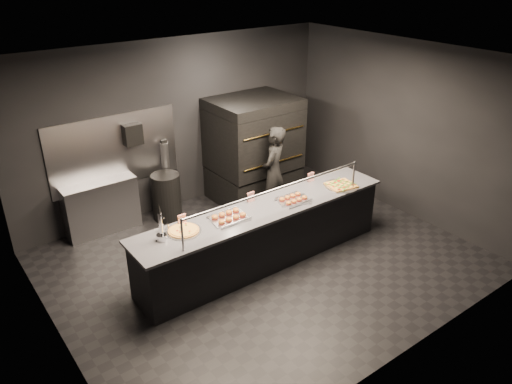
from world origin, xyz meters
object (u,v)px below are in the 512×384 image
fire_extinguisher (165,155)px  square_pizza (341,185)px  pizza_oven (253,149)px  slider_tray_a (229,217)px  beer_tap (161,230)px  round_pizza (184,231)px  service_counter (264,235)px  towel_dispenser (132,134)px  worker (274,172)px  prep_shelf (102,207)px  slider_tray_b (293,199)px  trash_bin (167,197)px

fire_extinguisher → square_pizza: fire_extinguisher is taller
pizza_oven → slider_tray_a: size_ratio=3.42×
beer_tap → round_pizza: bearing=2.6°
service_counter → slider_tray_a: bearing=177.5°
towel_dispenser → beer_tap: size_ratio=0.67×
beer_tap → slider_tray_a: size_ratio=0.94×
pizza_oven → round_pizza: 3.06m
fire_extinguisher → worker: worker is taller
fire_extinguisher → service_counter: bearing=-81.7°
worker → towel_dispenser: bearing=-64.9°
towel_dispenser → slider_tray_a: 2.46m
prep_shelf → square_pizza: size_ratio=2.28×
worker → square_pizza: bearing=75.6°
round_pizza → slider_tray_b: (1.74, -0.18, 0.01)m
pizza_oven → worker: pizza_oven is taller
fire_extinguisher → beer_tap: beer_tap is taller
prep_shelf → fire_extinguisher: bearing=3.7°
towel_dispenser → round_pizza: towel_dispenser is taller
round_pizza → trash_bin: 2.20m
beer_tap → worker: worker is taller
towel_dispenser → worker: size_ratio=0.21×
pizza_oven → slider_tray_a: (-1.80, -1.87, -0.01)m
pizza_oven → slider_tray_a: pizza_oven is taller
towel_dispenser → slider_tray_a: bearing=-82.8°
fire_extinguisher → worker: 1.92m
round_pizza → square_pizza: 2.68m
fire_extinguisher → trash_bin: fire_extinguisher is taller
towel_dispenser → square_pizza: towel_dispenser is taller
service_counter → trash_bin: 2.16m
beer_tap → round_pizza: beer_tap is taller
square_pizza → beer_tap: bearing=175.6°
prep_shelf → towel_dispenser: (0.70, 0.07, 1.10)m
towel_dispenser → square_pizza: 3.48m
pizza_oven → towel_dispenser: size_ratio=5.46×
slider_tray_a → slider_tray_b: slider_tray_a is taller
fire_extinguisher → round_pizza: fire_extinguisher is taller
slider_tray_a → trash_bin: slider_tray_a is taller
slider_tray_a → trash_bin: size_ratio=0.68×
round_pizza → trash_bin: bearing=69.5°
fire_extinguisher → prep_shelf: bearing=-176.3°
pizza_oven → worker: size_ratio=1.16×
trash_bin → fire_extinguisher: bearing=60.0°
service_counter → worker: 1.54m
slider_tray_a → square_pizza: size_ratio=1.06×
service_counter → slider_tray_b: service_counter is taller
trash_bin → worker: 1.90m
pizza_oven → slider_tray_b: pizza_oven is taller
beer_tap → square_pizza: beer_tap is taller
worker → fire_extinguisher: bearing=-74.4°
prep_shelf → trash_bin: (1.08, -0.22, -0.04)m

